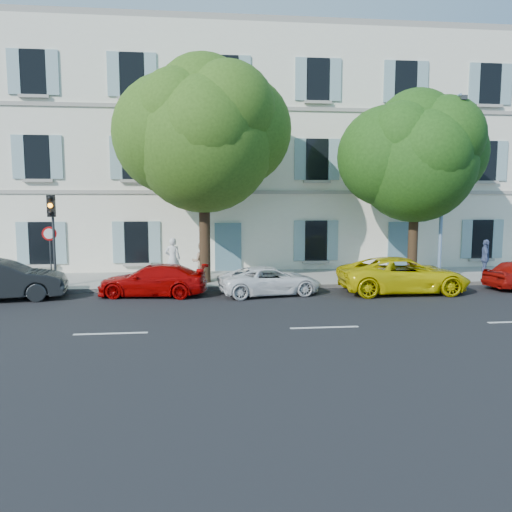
{
  "coord_description": "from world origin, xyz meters",
  "views": [
    {
      "loc": [
        -3.48,
        -17.71,
        3.7
      ],
      "look_at": [
        -1.33,
        2.0,
        1.4
      ],
      "focal_mm": 35.0,
      "sensor_mm": 36.0,
      "label": 1
    }
  ],
  "objects": [
    {
      "name": "car_red_coupe",
      "position": [
        -5.36,
        1.34,
        0.6
      ],
      "size": [
        4.32,
        2.24,
        1.2
      ],
      "primitive_type": "imported",
      "rotation": [
        0.0,
        0.0,
        4.57
      ],
      "color": "#A00404",
      "rests_on": "ground"
    },
    {
      "name": "pedestrian_a",
      "position": [
        -4.77,
        4.36,
        1.06
      ],
      "size": [
        0.67,
        0.44,
        1.83
      ],
      "primitive_type": "imported",
      "rotation": [
        0.0,
        0.0,
        3.15
      ],
      "color": "silver",
      "rests_on": "sidewalk"
    },
    {
      "name": "tree_left",
      "position": [
        -3.35,
        3.33,
        6.01
      ],
      "size": [
        5.88,
        5.88,
        9.11
      ],
      "color": "#3A2819",
      "rests_on": "sidewalk"
    },
    {
      "name": "pedestrian_b",
      "position": [
        -3.52,
        3.71,
        0.98
      ],
      "size": [
        0.82,
        0.64,
        1.67
      ],
      "primitive_type": "imported",
      "rotation": [
        0.0,
        0.0,
        3.15
      ],
      "color": "tan",
      "rests_on": "sidewalk"
    },
    {
      "name": "street_lamp",
      "position": [
        6.78,
        2.63,
        4.49
      ],
      "size": [
        0.28,
        1.63,
        7.65
      ],
      "color": "#7293BF",
      "rests_on": "sidewalk"
    },
    {
      "name": "tree_right",
      "position": [
        5.7,
        3.11,
        5.2
      ],
      "size": [
        5.11,
        5.11,
        7.88
      ],
      "color": "#3A2819",
      "rests_on": "sidewalk"
    },
    {
      "name": "car_dark_sedan",
      "position": [
        -10.77,
        1.08,
        0.74
      ],
      "size": [
        4.68,
        2.26,
        1.48
      ],
      "primitive_type": "imported",
      "rotation": [
        0.0,
        0.0,
        1.73
      ],
      "color": "black",
      "rests_on": "ground"
    },
    {
      "name": "building",
      "position": [
        0.0,
        10.2,
        6.0
      ],
      "size": [
        28.0,
        7.0,
        12.0
      ],
      "primitive_type": "cube",
      "color": "white",
      "rests_on": "ground"
    },
    {
      "name": "sidewalk",
      "position": [
        0.0,
        4.45,
        0.07
      ],
      "size": [
        36.0,
        4.5,
        0.15
      ],
      "primitive_type": "cube",
      "color": "#A09E96",
      "rests_on": "ground"
    },
    {
      "name": "pedestrian_c",
      "position": [
        9.3,
        3.46,
        1.0
      ],
      "size": [
        0.78,
        1.08,
        1.7
      ],
      "primitive_type": "imported",
      "rotation": [
        0.0,
        0.0,
        1.16
      ],
      "color": "#4C5C8B",
      "rests_on": "sidewalk"
    },
    {
      "name": "road_sign",
      "position": [
        -9.52,
        2.9,
        1.9
      ],
      "size": [
        0.56,
        0.1,
        2.43
      ],
      "color": "#383A3D",
      "rests_on": "sidewalk"
    },
    {
      "name": "traffic_light",
      "position": [
        -9.36,
        2.79,
        2.81
      ],
      "size": [
        0.29,
        0.42,
        3.68
      ],
      "color": "#383A3D",
      "rests_on": "sidewalk"
    },
    {
      "name": "kerb",
      "position": [
        0.0,
        2.28,
        0.08
      ],
      "size": [
        36.0,
        0.16,
        0.16
      ],
      "primitive_type": "cube",
      "color": "#9E998E",
      "rests_on": "ground"
    },
    {
      "name": "ground",
      "position": [
        0.0,
        0.0,
        0.0
      ],
      "size": [
        90.0,
        90.0,
        0.0
      ],
      "primitive_type": "plane",
      "color": "black"
    },
    {
      "name": "car_yellow_supercar",
      "position": [
        4.38,
        0.91,
        0.7
      ],
      "size": [
        5.07,
        2.37,
        1.4
      ],
      "primitive_type": "imported",
      "rotation": [
        0.0,
        0.0,
        1.56
      ],
      "color": "#D7C409",
      "rests_on": "ground"
    },
    {
      "name": "car_white_coupe",
      "position": [
        -0.89,
        1.07,
        0.55
      ],
      "size": [
        4.19,
        2.44,
        1.1
      ],
      "primitive_type": "imported",
      "rotation": [
        0.0,
        0.0,
        1.74
      ],
      "color": "white",
      "rests_on": "ground"
    }
  ]
}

